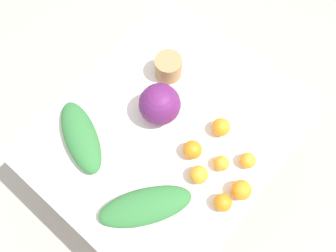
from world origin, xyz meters
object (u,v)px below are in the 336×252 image
(greens_bunch_kale, at_px, (81,137))
(orange_2, at_px, (199,175))
(orange_4, at_px, (248,160))
(orange_6, at_px, (223,203))
(orange_5, at_px, (221,127))
(orange_3, at_px, (192,150))
(orange_0, at_px, (241,190))
(paper_bag, at_px, (168,67))
(orange_1, at_px, (221,163))
(greens_bunch_dandelion, at_px, (145,206))
(cabbage_purple, at_px, (160,104))

(greens_bunch_kale, height_order, orange_2, greens_bunch_kale)
(orange_4, xyz_separation_m, orange_6, (-0.20, -0.02, 0.00))
(orange_5, bearing_deg, orange_2, -166.31)
(orange_3, xyz_separation_m, orange_6, (-0.09, -0.22, -0.00))
(orange_5, distance_m, orange_6, 0.31)
(orange_2, bearing_deg, orange_0, -70.52)
(orange_3, distance_m, orange_5, 0.16)
(orange_3, bearing_deg, orange_6, -112.25)
(orange_3, bearing_deg, paper_bag, 54.36)
(orange_2, bearing_deg, orange_3, 52.26)
(orange_3, bearing_deg, orange_2, -127.74)
(orange_1, bearing_deg, orange_3, 104.85)
(paper_bag, distance_m, orange_6, 0.64)
(paper_bag, xyz_separation_m, orange_5, (-0.08, -0.35, -0.01))
(orange_1, bearing_deg, paper_bag, 66.05)
(orange_0, relative_size, orange_2, 1.07)
(greens_bunch_dandelion, xyz_separation_m, orange_5, (0.45, -0.03, 0.01))
(greens_bunch_dandelion, xyz_separation_m, orange_2, (0.23, -0.08, 0.00))
(orange_1, bearing_deg, cabbage_purple, 86.63)
(paper_bag, height_order, greens_bunch_kale, paper_bag)
(orange_3, bearing_deg, cabbage_purple, 76.39)
(cabbage_purple, distance_m, orange_5, 0.28)
(orange_4, bearing_deg, orange_2, 146.68)
(orange_0, xyz_separation_m, orange_2, (-0.06, 0.16, -0.00))
(cabbage_purple, height_order, orange_1, cabbage_purple)
(orange_3, xyz_separation_m, orange_4, (0.11, -0.20, -0.01))
(orange_5, bearing_deg, paper_bag, 77.83)
(paper_bag, bearing_deg, orange_6, -120.62)
(orange_5, bearing_deg, greens_bunch_dandelion, 176.54)
(greens_bunch_dandelion, bearing_deg, orange_0, -40.55)
(greens_bunch_kale, distance_m, orange_4, 0.69)
(orange_3, distance_m, orange_6, 0.24)
(greens_bunch_kale, distance_m, greens_bunch_dandelion, 0.40)
(greens_bunch_kale, bearing_deg, greens_bunch_dandelion, -95.70)
(paper_bag, bearing_deg, orange_3, -125.64)
(cabbage_purple, xyz_separation_m, orange_1, (-0.02, -0.35, -0.06))
(cabbage_purple, bearing_deg, orange_2, -111.24)
(orange_3, xyz_separation_m, orange_5, (0.16, -0.03, -0.00))
(cabbage_purple, xyz_separation_m, paper_bag, (0.18, 0.10, -0.04))
(orange_1, bearing_deg, orange_5, 37.59)
(greens_bunch_dandelion, height_order, orange_3, orange_3)
(paper_bag, distance_m, greens_bunch_kale, 0.49)
(paper_bag, height_order, greens_bunch_dandelion, paper_bag)
(cabbage_purple, height_order, orange_5, cabbage_purple)
(orange_2, bearing_deg, orange_5, 13.69)
(orange_4, bearing_deg, orange_3, 119.08)
(paper_bag, distance_m, orange_2, 0.51)
(paper_bag, xyz_separation_m, greens_bunch_kale, (-0.49, 0.07, -0.01))
(cabbage_purple, bearing_deg, orange_5, -67.72)
(orange_2, distance_m, orange_4, 0.21)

